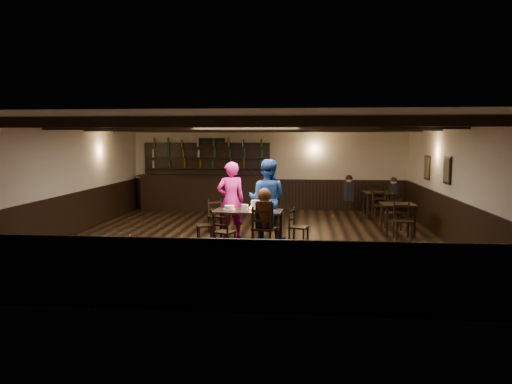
# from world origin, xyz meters

# --- Properties ---
(ground) EXTENTS (10.00, 10.00, 0.00)m
(ground) POSITION_xyz_m (0.00, 0.00, 0.00)
(ground) COLOR black
(ground) RESTS_ON ground
(room_shell) EXTENTS (9.02, 10.02, 2.71)m
(room_shell) POSITION_xyz_m (0.01, 0.04, 1.75)
(room_shell) COLOR beige
(room_shell) RESTS_ON ground
(dining_table) EXTENTS (1.54, 0.85, 0.75)m
(dining_table) POSITION_xyz_m (-0.05, -0.60, 0.66)
(dining_table) COLOR black
(dining_table) RESTS_ON ground
(chair_near_left) EXTENTS (0.48, 0.47, 0.80)m
(chair_near_left) POSITION_xyz_m (-0.48, -1.43, 0.47)
(chair_near_left) COLOR black
(chair_near_left) RESTS_ON ground
(chair_near_right) EXTENTS (0.55, 0.53, 0.95)m
(chair_near_right) POSITION_xyz_m (0.35, -1.39, 0.56)
(chair_near_right) COLOR black
(chair_near_right) RESTS_ON ground
(chair_end_left) EXTENTS (0.46, 0.47, 0.81)m
(chair_end_left) POSITION_xyz_m (-0.94, -0.61, 0.47)
(chair_end_left) COLOR black
(chair_end_left) RESTS_ON ground
(chair_end_right) EXTENTS (0.47, 0.48, 0.83)m
(chair_end_right) POSITION_xyz_m (1.00, -0.70, 0.49)
(chair_end_right) COLOR black
(chair_end_right) RESTS_ON ground
(chair_far_pushed) EXTENTS (0.52, 0.51, 0.82)m
(chair_far_pushed) POSITION_xyz_m (-1.00, 0.68, 0.48)
(chair_far_pushed) COLOR black
(chair_far_pushed) RESTS_ON ground
(woman_pink) EXTENTS (0.76, 0.63, 1.79)m
(woman_pink) POSITION_xyz_m (-0.52, -0.02, 0.90)
(woman_pink) COLOR #D8206F
(woman_pink) RESTS_ON ground
(man_blue) EXTENTS (1.02, 0.86, 1.86)m
(man_blue) POSITION_xyz_m (0.33, -0.09, 0.93)
(man_blue) COLOR navy
(man_blue) RESTS_ON ground
(seated_person) EXTENTS (0.36, 0.54, 0.88)m
(seated_person) POSITION_xyz_m (0.37, -1.33, 0.86)
(seated_person) COLOR black
(seated_person) RESTS_ON ground
(cake) EXTENTS (0.28, 0.28, 0.09)m
(cake) POSITION_xyz_m (-0.48, -0.49, 0.79)
(cake) COLOR white
(cake) RESTS_ON dining_table
(plate_stack_a) EXTENTS (0.15, 0.15, 0.14)m
(plate_stack_a) POSITION_xyz_m (-0.12, -0.64, 0.82)
(plate_stack_a) COLOR white
(plate_stack_a) RESTS_ON dining_table
(plate_stack_b) EXTENTS (0.19, 0.19, 0.22)m
(plate_stack_b) POSITION_xyz_m (0.10, -0.53, 0.86)
(plate_stack_b) COLOR white
(plate_stack_b) RESTS_ON dining_table
(tea_light) EXTENTS (0.06, 0.06, 0.06)m
(tea_light) POSITION_xyz_m (-0.01, -0.54, 0.78)
(tea_light) COLOR #A5A8AD
(tea_light) RESTS_ON dining_table
(salt_shaker) EXTENTS (0.04, 0.04, 0.10)m
(salt_shaker) POSITION_xyz_m (0.24, -0.72, 0.80)
(salt_shaker) COLOR silver
(salt_shaker) RESTS_ON dining_table
(pepper_shaker) EXTENTS (0.03, 0.03, 0.09)m
(pepper_shaker) POSITION_xyz_m (0.37, -0.70, 0.80)
(pepper_shaker) COLOR #A5A8AD
(pepper_shaker) RESTS_ON dining_table
(drink_glass) EXTENTS (0.07, 0.07, 0.10)m
(drink_glass) POSITION_xyz_m (0.30, -0.48, 0.80)
(drink_glass) COLOR silver
(drink_glass) RESTS_ON dining_table
(menu_red) EXTENTS (0.29, 0.22, 0.00)m
(menu_red) POSITION_xyz_m (0.42, -0.74, 0.75)
(menu_red) COLOR maroon
(menu_red) RESTS_ON dining_table
(menu_blue) EXTENTS (0.40, 0.39, 0.00)m
(menu_blue) POSITION_xyz_m (0.47, -0.56, 0.75)
(menu_blue) COLOR #101953
(menu_blue) RESTS_ON dining_table
(bar_counter) EXTENTS (4.39, 0.70, 2.20)m
(bar_counter) POSITION_xyz_m (-2.05, 4.72, 0.73)
(bar_counter) COLOR black
(bar_counter) RESTS_ON ground
(back_table_a) EXTENTS (0.82, 0.82, 0.75)m
(back_table_a) POSITION_xyz_m (3.45, 0.91, 0.65)
(back_table_a) COLOR black
(back_table_a) RESTS_ON ground
(back_table_b) EXTENTS (0.86, 0.86, 0.75)m
(back_table_b) POSITION_xyz_m (3.33, 3.63, 0.65)
(back_table_b) COLOR black
(back_table_b) RESTS_ON ground
(bg_patron_left) EXTENTS (0.27, 0.40, 0.77)m
(bg_patron_left) POSITION_xyz_m (2.52, 3.79, 0.85)
(bg_patron_left) COLOR black
(bg_patron_left) RESTS_ON ground
(bg_patron_right) EXTENTS (0.23, 0.36, 0.71)m
(bg_patron_right) POSITION_xyz_m (3.85, 3.84, 0.82)
(bg_patron_right) COLOR black
(bg_patron_right) RESTS_ON ground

